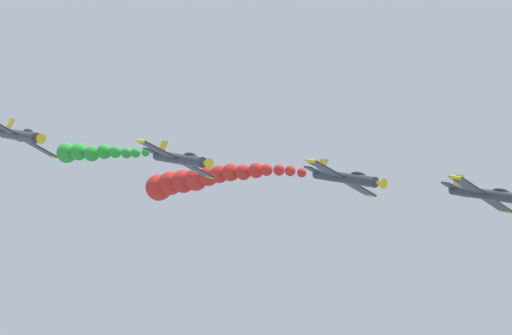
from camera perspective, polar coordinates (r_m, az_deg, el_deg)
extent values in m
cylinder|color=#333842|center=(95.08, 14.54, -1.68)|extent=(1.48, 9.00, 1.48)
cube|color=#333842|center=(95.31, 14.33, -1.71)|extent=(8.26, 1.90, 4.38)
cylinder|color=yellow|center=(98.78, 15.81, -2.71)|extent=(0.49, 1.40, 0.49)
cylinder|color=yellow|center=(91.94, 12.75, -0.62)|extent=(0.49, 1.40, 0.49)
cube|color=#333842|center=(97.64, 12.73, -1.40)|extent=(3.46, 1.20, 1.90)
cube|color=yellow|center=(97.92, 12.86, -0.90)|extent=(0.86, 1.10, 1.49)
ellipsoid|color=black|center=(94.09, 15.48, -1.52)|extent=(1.03, 2.20, 0.99)
cylinder|color=#333842|center=(91.55, 5.73, -0.67)|extent=(1.48, 9.00, 1.48)
cone|color=yellow|center=(87.86, 7.95, -0.99)|extent=(1.40, 1.20, 1.40)
cube|color=#333842|center=(91.83, 5.54, -0.70)|extent=(8.30, 1.90, 4.30)
cylinder|color=yellow|center=(94.86, 7.38, -1.77)|extent=(0.48, 1.40, 0.48)
cylinder|color=yellow|center=(88.92, 3.58, 0.43)|extent=(0.48, 1.40, 0.48)
cube|color=#333842|center=(94.55, 4.12, -0.41)|extent=(3.47, 1.20, 1.87)
cube|color=yellow|center=(94.80, 4.27, 0.10)|extent=(0.84, 1.10, 1.49)
ellipsoid|color=black|center=(90.33, 6.60, -0.49)|extent=(1.03, 2.20, 0.99)
sphere|color=red|center=(96.76, 2.96, -0.33)|extent=(1.05, 1.05, 1.05)
sphere|color=red|center=(98.20, 2.21, -0.21)|extent=(1.22, 1.22, 1.22)
sphere|color=red|center=(99.69, 1.49, -0.16)|extent=(1.31, 1.31, 1.31)
sphere|color=red|center=(101.06, 0.69, -0.16)|extent=(1.41, 1.41, 1.41)
sphere|color=red|center=(102.58, 0.01, -0.19)|extent=(1.83, 1.83, 1.83)
sphere|color=red|center=(103.93, -0.81, -0.30)|extent=(1.88, 1.88, 1.88)
sphere|color=red|center=(105.25, -1.63, -0.31)|extent=(2.15, 2.15, 2.15)
sphere|color=red|center=(106.69, -2.38, -0.42)|extent=(2.20, 2.20, 2.20)
sphere|color=red|center=(108.17, -3.08, -0.55)|extent=(2.48, 2.48, 2.48)
sphere|color=red|center=(109.54, -3.88, -0.77)|extent=(2.85, 2.85, 2.85)
sphere|color=red|center=(110.88, -4.70, -0.89)|extent=(2.96, 2.96, 2.96)
sphere|color=red|center=(112.20, -5.53, -1.00)|extent=(3.04, 3.04, 3.04)
sphere|color=red|center=(113.67, -6.27, -1.28)|extent=(3.45, 3.45, 3.45)
cylinder|color=#333842|center=(91.62, -4.97, 0.55)|extent=(1.48, 9.00, 1.48)
cone|color=yellow|center=(87.32, -3.23, 0.29)|extent=(1.40, 1.20, 1.40)
cube|color=#333842|center=(91.94, -5.13, 0.52)|extent=(8.30, 1.90, 4.30)
cylinder|color=yellow|center=(94.34, -2.98, -0.59)|extent=(0.48, 1.40, 0.48)
cylinder|color=yellow|center=(89.71, -7.38, 1.68)|extent=(0.48, 1.40, 0.48)
cube|color=#333842|center=(95.05, -6.21, 0.77)|extent=(3.47, 1.20, 1.87)
cube|color=yellow|center=(95.27, -6.04, 1.28)|extent=(0.84, 1.10, 1.49)
ellipsoid|color=black|center=(90.16, -4.26, 0.75)|extent=(1.03, 2.20, 0.99)
sphere|color=green|center=(97.50, -7.12, 0.97)|extent=(0.90, 0.90, 0.90)
sphere|color=green|center=(99.08, -7.75, 0.94)|extent=(1.11, 1.11, 1.11)
sphere|color=green|center=(100.70, -8.33, 0.93)|extent=(1.24, 1.24, 1.24)
sphere|color=green|center=(102.18, -9.04, 1.00)|extent=(1.42, 1.42, 1.42)
sphere|color=green|center=(103.68, -9.74, 1.01)|extent=(1.74, 1.74, 1.74)
sphere|color=green|center=(105.10, -10.53, 0.89)|extent=(1.87, 1.87, 1.87)
sphere|color=green|center=(106.49, -11.33, 1.00)|extent=(2.06, 2.06, 2.06)
sphere|color=green|center=(107.95, -12.09, 0.93)|extent=(2.44, 2.44, 2.44)
cylinder|color=#333842|center=(95.52, -14.98, 2.01)|extent=(1.51, 9.00, 1.51)
cone|color=yellow|center=(90.80, -13.81, 1.84)|extent=(1.43, 1.20, 1.43)
cube|color=#333842|center=(95.88, -15.09, 1.97)|extent=(7.99, 1.90, 4.87)
cylinder|color=yellow|center=(97.56, -12.89, 0.71)|extent=(0.49, 1.40, 0.49)
cube|color=#333842|center=(99.26, -15.81, 2.16)|extent=(3.35, 1.20, 2.10)
cube|color=yellow|center=(99.46, -15.59, 2.63)|extent=(0.94, 1.10, 1.45)
ellipsoid|color=black|center=(93.91, -14.44, 2.22)|extent=(1.05, 2.20, 1.01)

